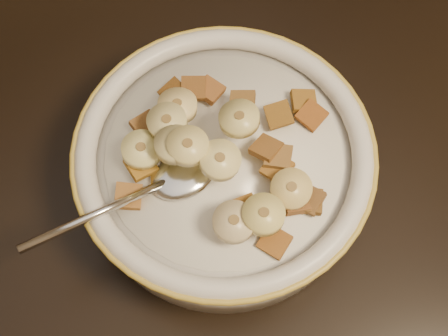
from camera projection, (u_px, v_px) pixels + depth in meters
floor at (196, 290)px, 1.26m from camera, size 4.00×4.50×0.10m
table at (161, 116)px, 0.55m from camera, size 1.42×0.92×0.04m
cereal_bowl at (224, 169)px, 0.47m from camera, size 0.23×0.23×0.06m
milk at (224, 155)px, 0.45m from camera, size 0.19×0.19×0.00m
spoon at (183, 174)px, 0.43m from camera, size 0.06×0.05×0.01m
cereal_square_0 at (252, 217)px, 0.41m from camera, size 0.02×0.02×0.01m
cereal_square_1 at (309, 201)px, 0.42m from camera, size 0.03×0.03×0.01m
cereal_square_2 at (275, 242)px, 0.41m from camera, size 0.03×0.03×0.01m
cereal_square_3 at (242, 102)px, 0.45m from camera, size 0.03×0.03×0.01m
cereal_square_4 at (304, 101)px, 0.46m from camera, size 0.03×0.03×0.01m
cereal_square_5 at (174, 93)px, 0.46m from camera, size 0.02×0.02×0.01m
cereal_square_6 at (146, 126)px, 0.45m from camera, size 0.02×0.02×0.01m
cereal_square_7 at (141, 165)px, 0.43m from camera, size 0.02×0.02×0.01m
cereal_square_8 at (277, 168)px, 0.43m from camera, size 0.03×0.03×0.01m
cereal_square_9 at (128, 196)px, 0.43m from camera, size 0.03×0.03×0.01m
cereal_square_10 at (194, 88)px, 0.46m from camera, size 0.03×0.03×0.01m
cereal_square_11 at (279, 115)px, 0.45m from camera, size 0.03×0.03×0.01m
cereal_square_12 at (244, 210)px, 0.41m from camera, size 0.03×0.03×0.01m
cereal_square_13 at (278, 157)px, 0.43m from camera, size 0.03×0.03×0.01m
cereal_square_14 at (309, 199)px, 0.42m from camera, size 0.03×0.03×0.01m
cereal_square_15 at (295, 201)px, 0.42m from camera, size 0.03×0.03×0.01m
cereal_square_16 at (209, 90)px, 0.46m from camera, size 0.03×0.03×0.01m
cereal_square_17 at (266, 148)px, 0.43m from camera, size 0.02×0.03×0.01m
cereal_square_18 at (312, 115)px, 0.45m from camera, size 0.02×0.02×0.01m
cereal_square_19 at (302, 196)px, 0.43m from camera, size 0.02×0.02×0.01m
banana_slice_0 at (291, 189)px, 0.41m from camera, size 0.04×0.04×0.01m
banana_slice_1 at (239, 119)px, 0.42m from camera, size 0.04×0.04×0.01m
banana_slice_2 at (175, 145)px, 0.42m from camera, size 0.03×0.04×0.01m
banana_slice_3 at (178, 106)px, 0.44m from camera, size 0.04×0.04×0.01m
banana_slice_4 at (167, 122)px, 0.43m from camera, size 0.03×0.03×0.01m
banana_slice_5 at (264, 215)px, 0.40m from camera, size 0.04×0.04×0.01m
banana_slice_6 at (142, 150)px, 0.43m from camera, size 0.04×0.04×0.01m
banana_slice_7 at (234, 222)px, 0.40m from camera, size 0.04×0.04×0.01m
banana_slice_8 at (188, 146)px, 0.41m from camera, size 0.04×0.04×0.01m
banana_slice_9 at (220, 160)px, 0.41m from camera, size 0.04×0.04×0.01m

